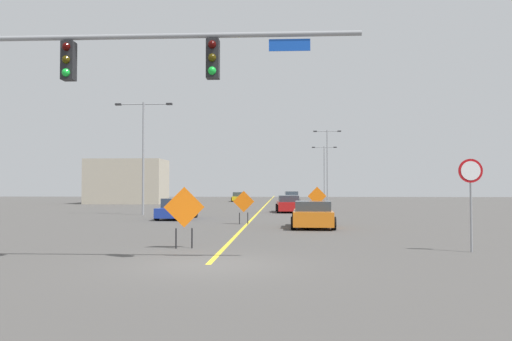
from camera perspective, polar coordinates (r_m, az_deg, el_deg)
ground at (r=13.79m, az=-5.38°, el=-10.43°), size 184.43×184.43×0.00m
road_centre_stripe at (r=64.78m, az=1.27°, el=-3.66°), size 0.16×102.46×0.01m
traffic_signal_assembly at (r=14.92m, az=-19.89°, el=9.41°), size 11.95×0.44×6.50m
stop_sign at (r=17.57m, az=22.84°, el=-1.65°), size 0.76×0.07×2.95m
street_lamp_near_right at (r=64.04m, az=7.96°, el=1.10°), size 3.44×0.24×9.13m
street_lamp_mid_left at (r=71.50m, az=7.63°, el=0.21°), size 3.44×0.24×7.71m
street_lamp_mid_right at (r=38.56m, az=-12.45°, el=2.54°), size 4.26×0.24×8.32m
construction_sign_median_far at (r=17.36m, az=-8.02°, el=-4.36°), size 1.33×0.37×2.06m
construction_sign_left_lane at (r=34.81m, az=6.83°, el=-3.04°), size 1.27×0.16×2.07m
construction_sign_left_shoulder at (r=28.24m, az=-1.39°, el=-3.67°), size 1.17×0.17×1.84m
car_orange_far at (r=26.04m, az=6.35°, el=-4.97°), size 2.28×4.24×1.34m
car_red_mid at (r=41.71m, az=3.62°, el=-3.77°), size 2.13×4.42×1.37m
car_yellow_passing at (r=72.45m, az=-1.94°, el=-2.97°), size 2.21×4.40×1.31m
car_blue_near at (r=33.33m, az=-8.78°, el=-4.27°), size 2.11×4.50×1.33m
car_white_approaching at (r=67.65m, az=3.96°, el=-3.02°), size 2.23×4.01×1.46m
roadside_building_west at (r=64.97m, az=-14.17°, el=-1.21°), size 9.25×5.54×5.43m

